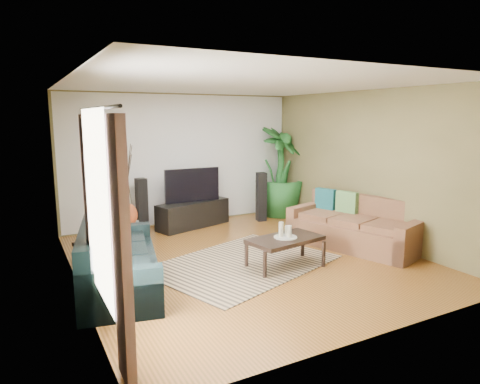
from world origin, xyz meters
TOP-DOWN VIEW (x-y plane):
  - floor at (0.00, 0.00)m, footprint 5.50×5.50m
  - ceiling at (0.00, 0.00)m, footprint 5.50×5.50m
  - wall_back at (0.00, 2.75)m, footprint 5.00×0.00m
  - wall_front at (0.00, -2.75)m, footprint 5.00×0.00m
  - wall_left at (-2.50, 0.00)m, footprint 0.00×5.50m
  - wall_right at (2.50, 0.00)m, footprint 0.00×5.50m
  - backwall_panel at (0.00, 2.74)m, footprint 4.90×0.00m
  - window_pane at (-2.48, -1.60)m, footprint 0.00×1.80m
  - curtain_near at (-2.43, -2.35)m, footprint 0.08×0.35m
  - curtain_far at (-2.43, -0.85)m, footprint 0.08×0.35m
  - curtain_rod at (-2.43, -1.60)m, footprint 0.03×1.90m
  - sofa_left at (-2.01, -0.20)m, footprint 1.36×2.31m
  - sofa_right at (1.97, -0.29)m, footprint 1.62×2.40m
  - area_rug at (-0.15, -0.17)m, footprint 3.16×2.68m
  - coffee_table at (0.35, -0.59)m, footprint 1.20×0.78m
  - candle_tray at (0.35, -0.59)m, footprint 0.34×0.34m
  - candle_tall at (0.29, -0.56)m, footprint 0.07×0.07m
  - candle_mid at (0.39, -0.63)m, footprint 0.07×0.07m
  - candle_short at (0.42, -0.53)m, footprint 0.07×0.07m
  - tv_stand at (0.03, 2.29)m, footprint 1.64×0.92m
  - television at (0.03, 2.31)m, footprint 1.15×0.06m
  - speaker_left at (-0.98, 2.45)m, footprint 0.21×0.23m
  - speaker_right at (1.53, 2.09)m, footprint 0.23×0.24m
  - potted_plant at (2.18, 2.37)m, footprint 1.54×1.54m
  - plant_pot at (2.18, 2.37)m, footprint 0.37×0.37m
  - pedestal at (-1.34, 1.98)m, footprint 0.39×0.39m
  - vase at (-1.34, 1.98)m, footprint 0.29×0.29m
  - side_table at (-2.25, 0.44)m, footprint 0.49×0.49m

SIDE VIEW (x-z plane):
  - floor at x=0.00m, z-range 0.00..0.00m
  - area_rug at x=-0.15m, z-range 0.00..0.01m
  - plant_pot at x=2.18m, z-range 0.00..0.29m
  - pedestal at x=-1.34m, z-range 0.00..0.32m
  - coffee_table at x=0.35m, z-range 0.00..0.45m
  - side_table at x=-2.25m, z-range 0.00..0.47m
  - tv_stand at x=0.03m, z-range 0.00..0.52m
  - sofa_left at x=-2.01m, z-range 0.00..0.85m
  - sofa_right at x=1.97m, z-range 0.00..0.85m
  - vase at x=-1.34m, z-range 0.26..0.66m
  - candle_tray at x=0.35m, z-range 0.45..0.47m
  - speaker_left at x=-0.98m, z-range 0.00..1.05m
  - speaker_right at x=1.53m, z-range 0.00..1.05m
  - candle_short at x=0.42m, z-range 0.47..0.61m
  - candle_mid at x=0.39m, z-range 0.47..0.64m
  - candle_tall at x=0.29m, z-range 0.47..0.69m
  - television at x=0.03m, z-range 0.52..1.21m
  - potted_plant at x=2.18m, z-range 0.00..2.01m
  - curtain_near at x=-2.43m, z-range 0.05..2.25m
  - curtain_far at x=-2.43m, z-range 0.05..2.25m
  - wall_left at x=-2.50m, z-range -1.40..4.10m
  - wall_right at x=2.50m, z-range -1.40..4.10m
  - wall_back at x=0.00m, z-range -1.15..3.85m
  - wall_front at x=0.00m, z-range -1.15..3.85m
  - backwall_panel at x=0.00m, z-range -1.10..3.80m
  - window_pane at x=-2.48m, z-range 0.50..2.30m
  - curtain_rod at x=-2.43m, z-range 2.28..2.31m
  - ceiling at x=0.00m, z-range 2.70..2.70m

